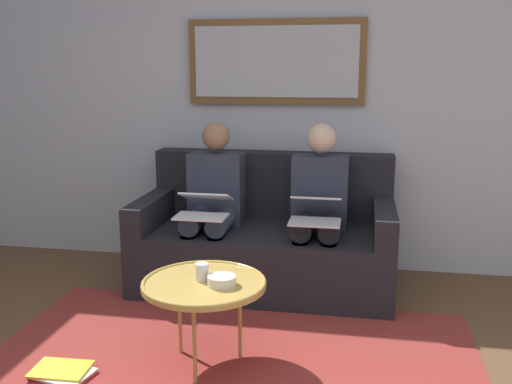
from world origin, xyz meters
name	(u,v)px	position (x,y,z in m)	size (l,w,h in m)	color
wall_rear	(277,96)	(0.00, -2.60, 1.30)	(6.00, 0.12, 2.60)	#B7BCC6
area_rug	(226,370)	(0.00, -0.85, 0.00)	(2.60, 1.80, 0.01)	maroon
couch	(267,240)	(0.00, -2.12, 0.31)	(1.75, 0.90, 0.90)	black
framed_mirror	(276,62)	(0.00, -2.51, 1.55)	(1.30, 0.05, 0.61)	brown
coffee_table	(204,284)	(0.12, -0.90, 0.44)	(0.63, 0.63, 0.46)	tan
cup	(202,272)	(0.14, -0.92, 0.50)	(0.07, 0.07, 0.09)	silver
bowl	(222,281)	(0.02, -0.87, 0.48)	(0.14, 0.14, 0.05)	beige
person_left	(319,204)	(-0.37, -2.05, 0.61)	(0.38, 0.58, 1.14)	#2D3342
laptop_silver	(316,209)	(-0.37, -1.81, 0.63)	(0.32, 0.37, 0.16)	silver
person_right	(213,199)	(0.37, -2.05, 0.61)	(0.38, 0.58, 1.14)	#2D3342
laptop_white	(204,205)	(0.37, -1.81, 0.62)	(0.33, 0.34, 0.15)	white
magazine_stack	(62,372)	(0.79, -0.66, 0.02)	(0.33, 0.27, 0.03)	red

